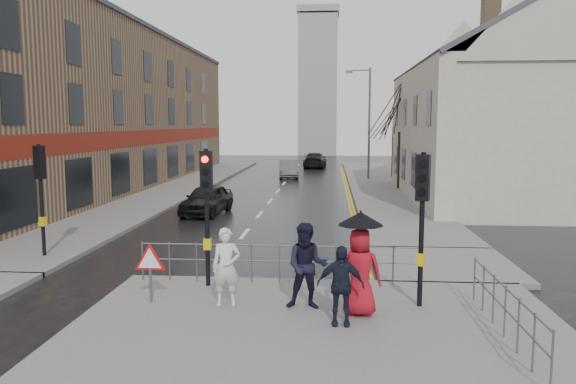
% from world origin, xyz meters
% --- Properties ---
extents(ground, '(120.00, 120.00, 0.00)m').
position_xyz_m(ground, '(0.00, 0.00, 0.00)').
color(ground, black).
rests_on(ground, ground).
extents(near_pavement, '(10.00, 9.00, 0.14)m').
position_xyz_m(near_pavement, '(3.00, -3.50, 0.07)').
color(near_pavement, '#605E5B').
rests_on(near_pavement, ground).
extents(left_pavement, '(4.00, 44.00, 0.14)m').
position_xyz_m(left_pavement, '(-6.50, 23.00, 0.07)').
color(left_pavement, '#605E5B').
rests_on(left_pavement, ground).
extents(right_pavement, '(4.00, 40.00, 0.14)m').
position_xyz_m(right_pavement, '(6.50, 25.00, 0.07)').
color(right_pavement, '#605E5B').
rests_on(right_pavement, ground).
extents(pavement_bridge_right, '(4.00, 4.20, 0.14)m').
position_xyz_m(pavement_bridge_right, '(6.50, 3.00, 0.07)').
color(pavement_bridge_right, '#605E5B').
rests_on(pavement_bridge_right, ground).
extents(building_left_terrace, '(8.00, 42.00, 10.00)m').
position_xyz_m(building_left_terrace, '(-12.00, 22.00, 5.00)').
color(building_left_terrace, '#8A694F').
rests_on(building_left_terrace, ground).
extents(building_right_cream, '(9.00, 16.40, 10.10)m').
position_xyz_m(building_right_cream, '(12.00, 18.00, 4.78)').
color(building_right_cream, beige).
rests_on(building_right_cream, ground).
extents(church_tower, '(5.00, 5.00, 18.00)m').
position_xyz_m(church_tower, '(1.50, 62.00, 9.00)').
color(church_tower, gray).
rests_on(church_tower, ground).
extents(traffic_signal_near_left, '(0.28, 0.27, 3.40)m').
position_xyz_m(traffic_signal_near_left, '(0.20, 0.20, 2.46)').
color(traffic_signal_near_left, black).
rests_on(traffic_signal_near_left, near_pavement).
extents(traffic_signal_near_right, '(0.34, 0.33, 3.40)m').
position_xyz_m(traffic_signal_near_right, '(5.20, -1.00, 2.46)').
color(traffic_signal_near_right, black).
rests_on(traffic_signal_near_right, near_pavement).
extents(traffic_signal_far_left, '(0.34, 0.33, 3.40)m').
position_xyz_m(traffic_signal_far_left, '(-5.50, 3.00, 2.46)').
color(traffic_signal_far_left, black).
rests_on(traffic_signal_far_left, left_pavement).
extents(guard_railing_front, '(7.14, 0.04, 1.00)m').
position_xyz_m(guard_railing_front, '(1.95, 0.60, 0.86)').
color(guard_railing_front, '#595B5E').
rests_on(guard_railing_front, near_pavement).
extents(guard_railing_side, '(0.04, 4.54, 1.00)m').
position_xyz_m(guard_railing_side, '(6.50, -2.75, 0.84)').
color(guard_railing_side, '#595B5E').
rests_on(guard_railing_side, near_pavement).
extents(warning_sign, '(0.80, 0.07, 1.35)m').
position_xyz_m(warning_sign, '(-0.80, -1.21, 1.04)').
color(warning_sign, '#595B5E').
rests_on(warning_sign, near_pavement).
extents(street_lamp, '(1.83, 0.25, 8.00)m').
position_xyz_m(street_lamp, '(5.82, 28.00, 4.71)').
color(street_lamp, '#595B5E').
rests_on(street_lamp, right_pavement).
extents(tree_near, '(2.40, 2.40, 6.58)m').
position_xyz_m(tree_near, '(7.50, 22.00, 5.14)').
color(tree_near, black).
rests_on(tree_near, right_pavement).
extents(tree_far, '(2.40, 2.40, 5.64)m').
position_xyz_m(tree_far, '(8.00, 30.00, 4.42)').
color(tree_far, black).
rests_on(tree_far, right_pavement).
extents(pedestrian_a, '(0.68, 0.50, 1.73)m').
position_xyz_m(pedestrian_a, '(0.94, -1.26, 1.01)').
color(pedestrian_a, silver).
rests_on(pedestrian_a, near_pavement).
extents(pedestrian_b, '(0.93, 0.74, 1.88)m').
position_xyz_m(pedestrian_b, '(2.72, -1.34, 1.08)').
color(pedestrian_b, black).
rests_on(pedestrian_b, near_pavement).
extents(pedestrian_with_umbrella, '(0.96, 0.96, 2.20)m').
position_xyz_m(pedestrian_with_umbrella, '(3.84, -1.68, 1.30)').
color(pedestrian_with_umbrella, '#A2121E').
rests_on(pedestrian_with_umbrella, near_pavement).
extents(pedestrian_d, '(0.95, 0.40, 1.62)m').
position_xyz_m(pedestrian_d, '(3.43, -2.29, 0.95)').
color(pedestrian_d, black).
rests_on(pedestrian_d, near_pavement).
extents(car_parked, '(2.09, 4.15, 1.36)m').
position_xyz_m(car_parked, '(-2.44, 12.00, 0.68)').
color(car_parked, black).
rests_on(car_parked, ground).
extents(car_mid, '(1.83, 4.24, 1.36)m').
position_xyz_m(car_mid, '(0.02, 29.76, 0.68)').
color(car_mid, '#4F5155').
rests_on(car_mid, ground).
extents(car_far, '(2.21, 4.98, 1.42)m').
position_xyz_m(car_far, '(1.77, 39.72, 0.71)').
color(car_far, black).
rests_on(car_far, ground).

